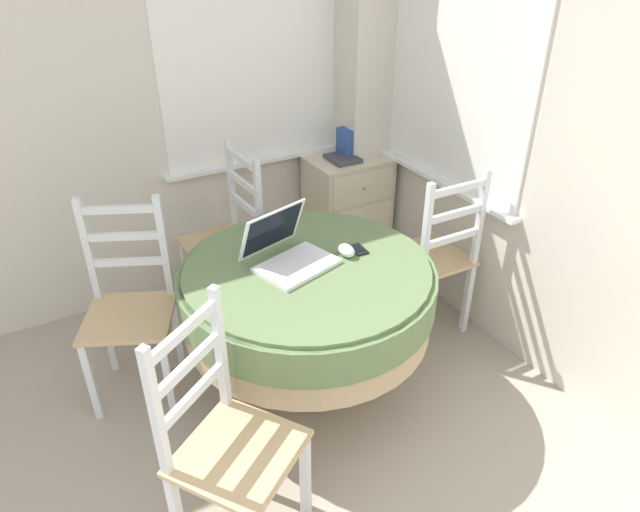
{
  "coord_description": "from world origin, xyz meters",
  "views": [
    {
      "loc": [
        0.01,
        -0.27,
        2.07
      ],
      "look_at": [
        1.16,
        1.81,
        0.66
      ],
      "focal_mm": 32.0,
      "sensor_mm": 36.0,
      "label": 1
    }
  ],
  "objects_px": {
    "dining_chair_left_flank": "(130,309)",
    "corner_cabinet": "(347,210)",
    "dining_chair_camera_near": "(227,445)",
    "round_dining_table": "(307,293)",
    "dining_chair_near_right_window": "(433,259)",
    "book_on_cabinet": "(343,158)",
    "dining_chair_near_back_window": "(228,240)",
    "cell_phone": "(358,249)",
    "storage_box": "(353,141)",
    "computer_mouse": "(346,250)",
    "laptop": "(288,253)"
  },
  "relations": [
    {
      "from": "round_dining_table",
      "to": "dining_chair_near_right_window",
      "type": "bearing_deg",
      "value": 6.85
    },
    {
      "from": "laptop",
      "to": "corner_cabinet",
      "type": "distance_m",
      "value": 1.34
    },
    {
      "from": "computer_mouse",
      "to": "dining_chair_camera_near",
      "type": "xyz_separation_m",
      "value": [
        -0.82,
        -0.56,
        -0.28
      ]
    },
    {
      "from": "computer_mouse",
      "to": "storage_box",
      "type": "relative_size",
      "value": 0.56
    },
    {
      "from": "round_dining_table",
      "to": "storage_box",
      "type": "bearing_deg",
      "value": 49.41
    },
    {
      "from": "round_dining_table",
      "to": "storage_box",
      "type": "distance_m",
      "value": 1.37
    },
    {
      "from": "dining_chair_left_flank",
      "to": "corner_cabinet",
      "type": "xyz_separation_m",
      "value": [
        1.56,
        0.56,
        -0.09
      ]
    },
    {
      "from": "computer_mouse",
      "to": "cell_phone",
      "type": "bearing_deg",
      "value": 9.55
    },
    {
      "from": "storage_box",
      "to": "book_on_cabinet",
      "type": "distance_m",
      "value": 0.15
    },
    {
      "from": "dining_chair_near_right_window",
      "to": "storage_box",
      "type": "bearing_deg",
      "value": 87.17
    },
    {
      "from": "dining_chair_left_flank",
      "to": "computer_mouse",
      "type": "bearing_deg",
      "value": -24.93
    },
    {
      "from": "cell_phone",
      "to": "storage_box",
      "type": "relative_size",
      "value": 0.58
    },
    {
      "from": "dining_chair_camera_near",
      "to": "storage_box",
      "type": "xyz_separation_m",
      "value": [
        1.49,
        1.58,
        0.38
      ]
    },
    {
      "from": "dining_chair_camera_near",
      "to": "dining_chair_left_flank",
      "type": "height_order",
      "value": "same"
    },
    {
      "from": "round_dining_table",
      "to": "dining_chair_near_back_window",
      "type": "relative_size",
      "value": 1.17
    },
    {
      "from": "round_dining_table",
      "to": "dining_chair_near_right_window",
      "type": "distance_m",
      "value": 0.84
    },
    {
      "from": "dining_chair_near_back_window",
      "to": "dining_chair_near_right_window",
      "type": "height_order",
      "value": "same"
    },
    {
      "from": "cell_phone",
      "to": "dining_chair_near_right_window",
      "type": "xyz_separation_m",
      "value": [
        0.55,
        0.09,
        -0.26
      ]
    },
    {
      "from": "computer_mouse",
      "to": "dining_chair_camera_near",
      "type": "bearing_deg",
      "value": -145.8
    },
    {
      "from": "computer_mouse",
      "to": "storage_box",
      "type": "xyz_separation_m",
      "value": [
        0.67,
        1.02,
        0.1
      ]
    },
    {
      "from": "round_dining_table",
      "to": "cell_phone",
      "type": "height_order",
      "value": "cell_phone"
    },
    {
      "from": "laptop",
      "to": "dining_chair_left_flank",
      "type": "height_order",
      "value": "dining_chair_left_flank"
    },
    {
      "from": "laptop",
      "to": "book_on_cabinet",
      "type": "bearing_deg",
      "value": 47.4
    },
    {
      "from": "book_on_cabinet",
      "to": "dining_chair_near_back_window",
      "type": "bearing_deg",
      "value": -171.32
    },
    {
      "from": "laptop",
      "to": "dining_chair_near_back_window",
      "type": "xyz_separation_m",
      "value": [
        -0.02,
        0.77,
        -0.3
      ]
    },
    {
      "from": "laptop",
      "to": "book_on_cabinet",
      "type": "distance_m",
      "value": 1.22
    },
    {
      "from": "laptop",
      "to": "dining_chair_camera_near",
      "type": "height_order",
      "value": "dining_chair_camera_near"
    },
    {
      "from": "dining_chair_left_flank",
      "to": "storage_box",
      "type": "bearing_deg",
      "value": 20.21
    },
    {
      "from": "round_dining_table",
      "to": "dining_chair_camera_near",
      "type": "xyz_separation_m",
      "value": [
        -0.62,
        -0.56,
        -0.11
      ]
    },
    {
      "from": "dining_chair_near_right_window",
      "to": "dining_chair_left_flank",
      "type": "distance_m",
      "value": 1.59
    },
    {
      "from": "dining_chair_near_right_window",
      "to": "round_dining_table",
      "type": "bearing_deg",
      "value": -173.15
    },
    {
      "from": "laptop",
      "to": "computer_mouse",
      "type": "bearing_deg",
      "value": -15.34
    },
    {
      "from": "dining_chair_near_right_window",
      "to": "corner_cabinet",
      "type": "xyz_separation_m",
      "value": [
        -0.0,
        0.89,
        -0.09
      ]
    },
    {
      "from": "dining_chair_camera_near",
      "to": "dining_chair_near_back_window",
      "type": "bearing_deg",
      "value": 68.82
    },
    {
      "from": "corner_cabinet",
      "to": "cell_phone",
      "type": "bearing_deg",
      "value": -119.07
    },
    {
      "from": "book_on_cabinet",
      "to": "dining_chair_camera_near",
      "type": "bearing_deg",
      "value": -132.16
    },
    {
      "from": "computer_mouse",
      "to": "cell_phone",
      "type": "distance_m",
      "value": 0.08
    },
    {
      "from": "cell_phone",
      "to": "dining_chair_camera_near",
      "type": "distance_m",
      "value": 1.09
    },
    {
      "from": "dining_chair_camera_near",
      "to": "round_dining_table",
      "type": "bearing_deg",
      "value": 42.3
    },
    {
      "from": "round_dining_table",
      "to": "cell_phone",
      "type": "distance_m",
      "value": 0.32
    },
    {
      "from": "computer_mouse",
      "to": "storage_box",
      "type": "height_order",
      "value": "storage_box"
    },
    {
      "from": "dining_chair_near_back_window",
      "to": "laptop",
      "type": "bearing_deg",
      "value": -88.68
    },
    {
      "from": "dining_chair_camera_near",
      "to": "book_on_cabinet",
      "type": "bearing_deg",
      "value": 47.84
    },
    {
      "from": "dining_chair_camera_near",
      "to": "corner_cabinet",
      "type": "bearing_deg",
      "value": 47.14
    },
    {
      "from": "dining_chair_near_right_window",
      "to": "dining_chair_camera_near",
      "type": "distance_m",
      "value": 1.59
    },
    {
      "from": "cell_phone",
      "to": "dining_chair_near_back_window",
      "type": "xyz_separation_m",
      "value": [
        -0.36,
        0.83,
        -0.26
      ]
    },
    {
      "from": "cell_phone",
      "to": "dining_chair_camera_near",
      "type": "relative_size",
      "value": 0.11
    },
    {
      "from": "round_dining_table",
      "to": "laptop",
      "type": "height_order",
      "value": "laptop"
    },
    {
      "from": "laptop",
      "to": "dining_chair_camera_near",
      "type": "relative_size",
      "value": 0.42
    },
    {
      "from": "laptop",
      "to": "dining_chair_near_right_window",
      "type": "height_order",
      "value": "dining_chair_near_right_window"
    }
  ]
}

